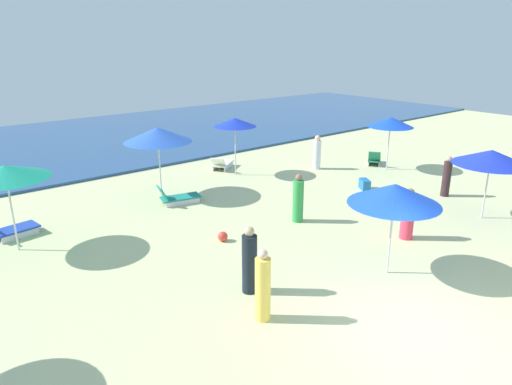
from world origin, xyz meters
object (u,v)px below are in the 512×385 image
at_px(umbrella_3, 5,172).
at_px(lounge_chair_4_0, 222,164).
at_px(umbrella_5, 395,194).
at_px(beachgoer_0, 298,200).
at_px(beachgoer_6, 447,177).
at_px(beach_ball_0, 223,236).
at_px(umbrella_0, 391,122).
at_px(umbrella_4, 235,122).
at_px(umbrella_1, 158,135).
at_px(beachgoer_4, 263,287).
at_px(beachgoer_1, 408,216).
at_px(beachgoer_3, 250,262).
at_px(lounge_chair_3_1, 13,230).
at_px(lounge_chair_0_0, 374,159).
at_px(umbrella_6, 491,157).
at_px(cooler_box_1, 365,184).
at_px(lounge_chair_1_0, 177,197).
at_px(beachgoer_2, 317,153).

relative_size(umbrella_3, lounge_chair_4_0, 1.56).
xyz_separation_m(umbrella_5, beachgoer_0, (0.69, 3.98, -1.38)).
bearing_deg(beachgoer_6, beach_ball_0, -6.05).
relative_size(umbrella_0, beachgoer_6, 1.54).
xyz_separation_m(umbrella_4, umbrella_5, (-2.38, -9.57, -0.18)).
distance_m(umbrella_1, beachgoer_4, 9.12).
distance_m(beachgoer_4, beachgoer_6, 10.74).
bearing_deg(umbrella_1, beachgoer_1, -65.50).
xyz_separation_m(umbrella_5, beachgoer_1, (2.24, 0.95, -1.40)).
distance_m(lounge_chair_4_0, beachgoer_3, 10.87).
bearing_deg(beachgoer_3, umbrella_0, -76.11).
bearing_deg(umbrella_4, lounge_chair_3_1, -173.19).
relative_size(lounge_chair_3_1, beachgoer_0, 0.89).
bearing_deg(lounge_chair_4_0, lounge_chair_0_0, -158.51).
distance_m(umbrella_6, beachgoer_1, 3.70).
distance_m(lounge_chair_0_0, umbrella_1, 10.40).
xyz_separation_m(lounge_chair_4_0, beachgoer_1, (-0.23, -9.75, 0.46)).
xyz_separation_m(beachgoer_1, beachgoer_3, (-5.54, 0.56, 0.05)).
bearing_deg(beachgoer_1, lounge_chair_0_0, 157.12).
distance_m(beach_ball_0, cooler_box_1, 7.22).
bearing_deg(beachgoer_1, umbrella_6, 102.87).
bearing_deg(lounge_chair_4_0, lounge_chair_1_0, 89.62).
relative_size(umbrella_6, beachgoer_3, 1.43).
distance_m(umbrella_1, beachgoer_6, 10.84).
bearing_deg(lounge_chair_1_0, beachgoer_4, 175.57).
height_order(lounge_chair_0_0, beachgoer_1, beachgoer_1).
bearing_deg(beachgoer_0, lounge_chair_4_0, -62.03).
xyz_separation_m(beachgoer_2, beach_ball_0, (-7.94, -3.77, -0.57)).
bearing_deg(umbrella_4, lounge_chair_0_0, -24.65).
relative_size(umbrella_5, beach_ball_0, 8.11).
bearing_deg(beach_ball_0, beachgoer_1, -37.09).
height_order(lounge_chair_1_0, beachgoer_3, beachgoer_3).
height_order(lounge_chair_1_0, beachgoer_4, beachgoer_4).
distance_m(umbrella_4, beachgoer_0, 6.04).
xyz_separation_m(umbrella_0, umbrella_1, (-9.69, 3.19, 0.18)).
bearing_deg(lounge_chair_3_1, beachgoer_3, -161.55).
bearing_deg(beachgoer_3, beachgoer_0, -65.34).
distance_m(lounge_chair_1_0, beachgoer_3, 6.73).
bearing_deg(lounge_chair_0_0, beachgoer_4, 82.34).
relative_size(umbrella_0, umbrella_1, 0.91).
height_order(lounge_chair_0_0, beachgoer_0, beachgoer_0).
bearing_deg(lounge_chair_3_1, lounge_chair_1_0, -103.83).
relative_size(umbrella_0, beach_ball_0, 8.12).
relative_size(lounge_chair_1_0, beachgoer_3, 0.96).
relative_size(beachgoer_0, beachgoer_4, 0.98).
xyz_separation_m(umbrella_6, beach_ball_0, (-7.74, 3.95, -1.93)).
height_order(umbrella_1, beachgoer_3, umbrella_1).
bearing_deg(umbrella_4, umbrella_3, -167.07).
distance_m(umbrella_4, beach_ball_0, 7.29).
relative_size(umbrella_0, lounge_chair_4_0, 1.50).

